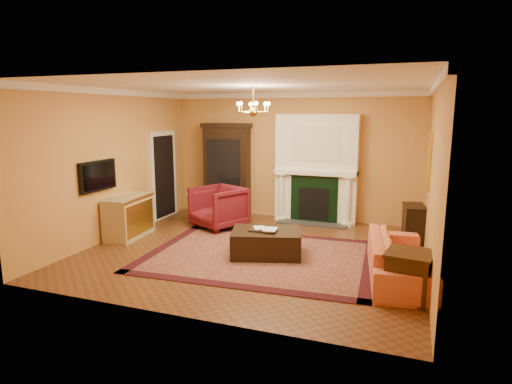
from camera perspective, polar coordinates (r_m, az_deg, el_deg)
The scene contains 26 objects.
floor at distance 8.04m, azimuth -0.34°, elevation -7.93°, with size 6.00×5.50×0.02m, color brown.
ceiling at distance 7.64m, azimuth -0.37°, elevation 14.08°, with size 6.00×5.50×0.02m, color white.
wall_back at distance 10.31m, azimuth 5.00°, elevation 4.73°, with size 6.00×0.02×3.00m, color #D4944C.
wall_front at distance 5.24m, azimuth -10.91°, elevation -1.10°, with size 6.00×0.02×3.00m, color #D4944C.
wall_left at distance 9.18m, azimuth -18.29°, elevation 3.52°, with size 0.02×5.50×3.00m, color #D4944C.
wall_right at distance 7.24m, azimuth 22.61°, elevation 1.48°, with size 0.02×5.50×3.00m, color #D4944C.
fireplace at distance 10.03m, azimuth 8.00°, elevation 2.75°, with size 1.90×0.70×2.50m.
crown_molding at distance 8.54m, azimuth 1.92°, elevation 13.24°, with size 6.00×5.50×0.12m.
doorway at distance 10.58m, azimuth -12.25°, elevation 2.20°, with size 0.08×1.05×2.10m.
tv_panel at distance 8.70m, azimuth -20.34°, elevation 2.04°, with size 0.09×0.95×0.58m.
gilt_mirror at distance 8.60m, azimuth 22.02°, elevation 3.85°, with size 0.06×0.76×1.05m.
chandelier at distance 7.63m, azimuth -0.37°, elevation 11.07°, with size 0.63×0.55×0.53m.
oriental_rug at distance 7.75m, azimuth 0.49°, elevation -8.53°, with size 4.00×3.00×0.02m, color #420E14.
china_cabinet at distance 10.64m, azimuth -3.82°, elevation 2.72°, with size 1.09×0.50×2.18m, color black.
wingback_armchair at distance 9.54m, azimuth -5.03°, elevation -1.77°, with size 0.99×0.93×1.02m, color maroon.
pedestal_table at distance 10.15m, azimuth -8.31°, elevation -1.75°, with size 0.38×0.38×0.68m.
commode at distance 9.19m, azimuth -16.59°, elevation -3.20°, with size 0.54×1.14×0.85m, color #C4B090.
coral_sofa at distance 7.01m, azimuth 18.57°, elevation -7.50°, with size 2.21×0.65×0.86m, color #E06647.
end_table at distance 6.33m, azimuth 19.63°, elevation -10.61°, with size 0.56×0.56×0.64m, color #3C2410.
console_table at distance 9.08m, azimuth 20.23°, elevation -4.03°, with size 0.37×0.64×0.71m, color black.
leather_ottoman at distance 7.73m, azimuth 1.36°, elevation -6.73°, with size 1.21×0.88×0.45m, color black.
ottoman_tray at distance 7.65m, azimuth 0.88°, elevation -5.03°, with size 0.45×0.35×0.03m, color black.
book_a at distance 7.59m, azimuth -0.26°, elevation -3.98°, with size 0.20×0.03×0.27m, color gray.
book_b at distance 7.54m, azimuth 1.08°, elevation -3.94°, with size 0.22×0.02×0.31m, color gray.
topiary_left at distance 10.13m, azimuth 4.10°, elevation 4.32°, with size 0.14×0.14×0.39m.
topiary_right at distance 9.84m, azimuth 12.03°, elevation 3.90°, with size 0.14×0.14×0.38m.
Camera 1 is at (2.65, -7.15, 2.54)m, focal length 30.00 mm.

